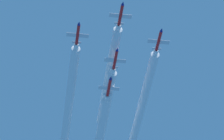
{
  "coord_description": "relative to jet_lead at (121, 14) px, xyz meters",
  "views": [
    {
      "loc": [
        22.03,
        156.21,
        1.92
      ],
      "look_at": [
        -0.05,
        -16.03,
        155.56
      ],
      "focal_mm": 102.71,
      "sensor_mm": 36.0,
      "label": 1
    }
  ],
  "objects": [
    {
      "name": "jet_right_wingman",
      "position": [
        13.67,
        -9.04,
        -2.05
      ],
      "size": [
        7.68,
        11.18,
        2.69
      ],
      "color": "red"
    },
    {
      "name": "smoke_trail_lead",
      "position": [
        0.0,
        -32.68,
        -0.03
      ],
      "size": [
        3.23,
        55.12,
        3.23
      ],
      "color": "white"
    },
    {
      "name": "smoke_trail_slot",
      "position": [
        -0.45,
        -54.2,
        -4.61
      ],
      "size": [
        3.23,
        63.34,
        3.23
      ],
      "color": "white"
    },
    {
      "name": "jet_high_trail",
      "position": [
        0.14,
        -30.65,
        -6.44
      ],
      "size": [
        7.68,
        11.18,
        2.69
      ],
      "color": "red"
    },
    {
      "name": "jet_lead",
      "position": [
        0.0,
        0.0,
        0.0
      ],
      "size": [
        7.68,
        11.18,
        2.69
      ],
      "color": "red"
    },
    {
      "name": "jet_left_wingman",
      "position": [
        -14.48,
        -8.47,
        -2.19
      ],
      "size": [
        7.68,
        11.18,
        2.69
      ],
      "color": "red"
    },
    {
      "name": "smoke_trail_left_wingman",
      "position": [
        -14.48,
        -42.51,
        -2.22
      ],
      "size": [
        3.23,
        57.83,
        3.23
      ],
      "color": "white"
    },
    {
      "name": "jet_slot",
      "position": [
        -0.45,
        -17.41,
        -4.58
      ],
      "size": [
        7.68,
        11.18,
        2.69
      ],
      "color": "red"
    },
    {
      "name": "smoke_trail_right_wingman",
      "position": [
        13.67,
        -44.75,
        -2.07
      ],
      "size": [
        3.23,
        61.18,
        3.23
      ],
      "color": "white"
    }
  ]
}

